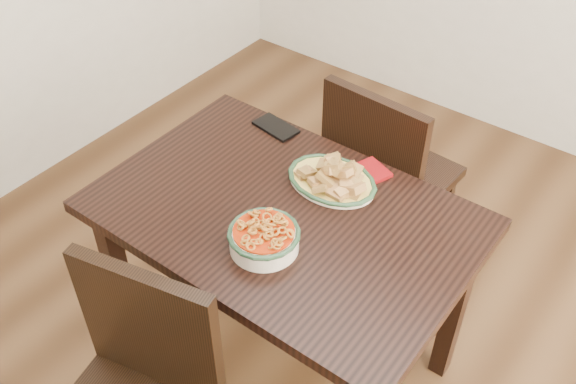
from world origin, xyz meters
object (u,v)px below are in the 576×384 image
Objects in this scene: dining_table at (284,235)px; chair_far at (384,172)px; noodle_bowl at (264,236)px; fish_plate at (332,172)px; smartphone at (276,127)px.

chair_far is at bearing 88.85° from dining_table.
chair_far is 0.82m from noodle_bowl.
fish_plate is 0.35m from noodle_bowl.
chair_far is (0.01, 0.61, -0.14)m from dining_table.
dining_table is 0.63m from chair_far.
dining_table is 5.45× the size of noodle_bowl.
chair_far reaches higher than smartphone.
noodle_bowl is at bearing -47.12° from smartphone.
noodle_bowl is (0.05, -0.15, 0.15)m from dining_table.
dining_table is 0.22m from noodle_bowl.
fish_plate reaches higher than smartphone.
noodle_bowl is 1.31× the size of smartphone.
dining_table is 7.12× the size of smartphone.
noodle_bowl is 0.58m from smartphone.
smartphone is (-0.33, 0.47, -0.04)m from noodle_bowl.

